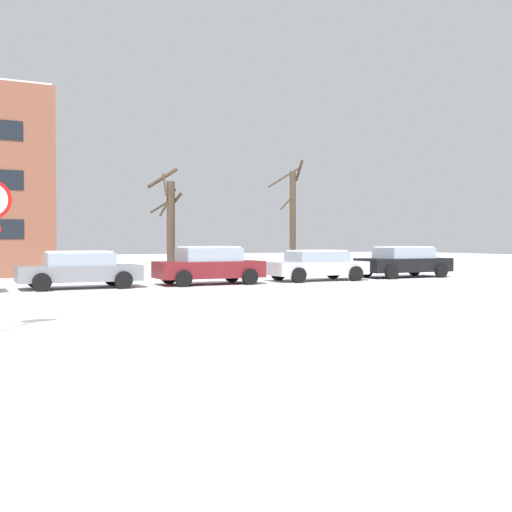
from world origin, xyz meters
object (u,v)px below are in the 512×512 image
at_px(parked_car_maroon, 209,265).
at_px(parked_car_black, 404,261).
at_px(parked_car_gray, 79,269).
at_px(parked_car_silver, 317,265).

height_order(parked_car_maroon, parked_car_black, parked_car_maroon).
distance_m(parked_car_gray, parked_car_black, 15.04).
bearing_deg(parked_car_silver, parked_car_maroon, 179.61).
distance_m(parked_car_silver, parked_car_black, 5.02).
xyz_separation_m(parked_car_maroon, parked_car_silver, (5.01, -0.03, -0.08)).
bearing_deg(parked_car_black, parked_car_silver, -176.80).
distance_m(parked_car_gray, parked_car_maroon, 5.02).
distance_m(parked_car_gray, parked_car_silver, 10.03).
relative_size(parked_car_gray, parked_car_silver, 1.00).
bearing_deg(parked_car_silver, parked_car_gray, 178.51).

